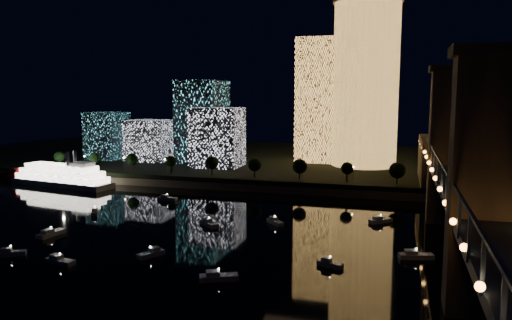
# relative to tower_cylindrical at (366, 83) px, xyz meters

# --- Properties ---
(ground) EXTENTS (520.00, 520.00, 0.00)m
(ground) POSITION_rel_tower_cylindrical_xyz_m (-33.28, -137.25, -46.20)
(ground) COLOR black
(ground) RESTS_ON ground
(far_bank) EXTENTS (420.00, 160.00, 5.00)m
(far_bank) POSITION_rel_tower_cylindrical_xyz_m (-33.28, 22.75, -43.70)
(far_bank) COLOR black
(far_bank) RESTS_ON ground
(seawall) EXTENTS (420.00, 6.00, 3.00)m
(seawall) POSITION_rel_tower_cylindrical_xyz_m (-33.28, -55.25, -44.70)
(seawall) COLOR #6B5E4C
(seawall) RESTS_ON ground
(tower_cylindrical) EXTENTS (34.00, 34.00, 82.14)m
(tower_cylindrical) POSITION_rel_tower_cylindrical_xyz_m (0.00, 0.00, 0.00)
(tower_cylindrical) COLOR #EBA44B
(tower_cylindrical) RESTS_ON far_bank
(tower_rectangular) EXTENTS (20.45, 20.45, 65.06)m
(tower_rectangular) POSITION_rel_tower_cylindrical_xyz_m (-25.81, 9.96, -8.67)
(tower_rectangular) COLOR #EBA44B
(tower_rectangular) RESTS_ON far_bank
(midrise_blocks) EXTENTS (91.05, 40.50, 43.17)m
(midrise_blocks) POSITION_rel_tower_cylindrical_xyz_m (-94.99, -12.16, -24.37)
(midrise_blocks) COLOR white
(midrise_blocks) RESTS_ON far_bank
(truss_bridge) EXTENTS (13.00, 266.00, 50.00)m
(truss_bridge) POSITION_rel_tower_cylindrical_xyz_m (31.72, -133.53, -29.95)
(truss_bridge) COLOR navy
(truss_bridge) RESTS_ON ground
(riverboat) EXTENTS (56.26, 20.31, 16.63)m
(riverboat) POSITION_rel_tower_cylindrical_xyz_m (-130.79, -67.28, -41.93)
(riverboat) COLOR silver
(riverboat) RESTS_ON ground
(motorboats) EXTENTS (112.27, 77.07, 2.78)m
(motorboats) POSITION_rel_tower_cylindrical_xyz_m (-37.37, -127.51, -45.38)
(motorboats) COLOR silver
(motorboats) RESTS_ON ground
(esplanade_trees) EXTENTS (165.89, 6.65, 8.83)m
(esplanade_trees) POSITION_rel_tower_cylindrical_xyz_m (-54.02, -49.25, -35.73)
(esplanade_trees) COLOR black
(esplanade_trees) RESTS_ON far_bank
(street_lamps) EXTENTS (132.70, 0.70, 5.65)m
(street_lamps) POSITION_rel_tower_cylindrical_xyz_m (-67.28, -43.25, -37.17)
(street_lamps) COLOR black
(street_lamps) RESTS_ON far_bank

